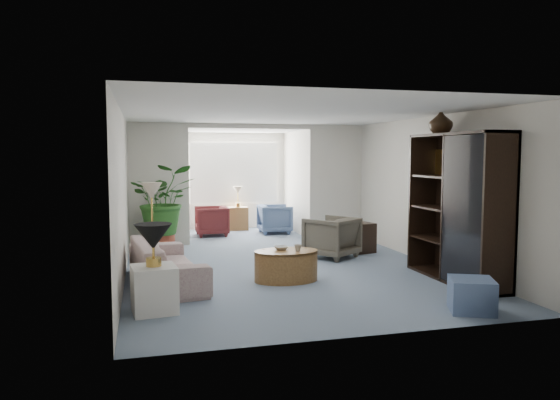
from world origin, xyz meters
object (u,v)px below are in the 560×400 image
object	(u,v)px
floor_lamp	(152,191)
framed_picture	(435,164)
ottoman	(472,295)
sunroom_chair_maroon	(212,221)
coffee_bowl	(281,248)
wingback_chair	(332,237)
side_table_dark	(361,238)
table_lamp	(153,237)
sofa	(167,263)
coffee_table	(286,266)
end_table	(154,289)
plant_pot	(165,242)
sunroom_chair_blue	(275,219)
sunroom_table	(238,218)
cabinet_urn	(441,122)
entertainment_cabinet	(457,208)
coffee_cup	(298,248)

from	to	relation	value
floor_lamp	framed_picture	bearing A→B (deg)	-16.04
ottoman	sunroom_chair_maroon	distance (m)	7.01
floor_lamp	coffee_bowl	xyz separation A→B (m)	(1.83, -1.61, -0.77)
wingback_chair	side_table_dark	distance (m)	0.77
wingback_chair	table_lamp	bearing A→B (deg)	4.09
sofa	framed_picture	bearing A→B (deg)	-94.96
coffee_table	framed_picture	bearing A→B (deg)	8.60
side_table_dark	sofa	bearing A→B (deg)	-157.15
end_table	floor_lamp	world-z (taller)	floor_lamp
floor_lamp	sunroom_chair_maroon	world-z (taller)	floor_lamp
table_lamp	side_table_dark	size ratio (longest dim) A/B	0.78
ottoman	sunroom_chair_maroon	bearing A→B (deg)	108.66
ottoman	sofa	bearing A→B (deg)	146.47
plant_pot	table_lamp	bearing A→B (deg)	-93.88
table_lamp	sunroom_chair_blue	world-z (taller)	table_lamp
coffee_table	wingback_chair	bearing A→B (deg)	49.93
sunroom_chair_blue	sofa	bearing A→B (deg)	149.74
ottoman	side_table_dark	bearing A→B (deg)	86.47
wingback_chair	sunroom_table	world-z (taller)	wingback_chair
cabinet_urn	wingback_chair	bearing A→B (deg)	125.69
coffee_bowl	cabinet_urn	xyz separation A→B (m)	(2.47, -0.22, 1.88)
sunroom_chair_blue	floor_lamp	bearing A→B (deg)	136.90
coffee_bowl	cabinet_urn	size ratio (longest dim) A/B	0.56
floor_lamp	wingback_chair	xyz separation A→B (m)	(3.14, -0.21, -0.88)
sunroom_table	sofa	bearing A→B (deg)	-110.86
cabinet_urn	sunroom_table	world-z (taller)	cabinet_urn
framed_picture	end_table	xyz separation A→B (m)	(-4.57, -1.50, -1.42)
end_table	plant_pot	xyz separation A→B (m)	(0.27, 4.05, -0.12)
framed_picture	entertainment_cabinet	bearing A→B (deg)	-102.70
cabinet_urn	ottoman	distance (m)	2.97
floor_lamp	coffee_cup	distance (m)	2.82
coffee_table	side_table_dark	distance (m)	2.66
table_lamp	cabinet_urn	distance (m)	4.68
table_lamp	plant_pot	world-z (taller)	table_lamp
coffee_table	side_table_dark	bearing A→B (deg)	42.54
plant_pot	ottoman	bearing A→B (deg)	-55.94
coffee_cup	entertainment_cabinet	size ratio (longest dim) A/B	0.05
floor_lamp	coffee_cup	xyz separation A→B (m)	(2.03, -1.81, -0.75)
framed_picture	sofa	bearing A→B (deg)	-178.04
table_lamp	floor_lamp	world-z (taller)	floor_lamp
coffee_table	side_table_dark	size ratio (longest dim) A/B	1.69
entertainment_cabinet	cabinet_urn	size ratio (longest dim) A/B	5.78
sunroom_chair_maroon	sunroom_table	world-z (taller)	sunroom_chair_maroon
ottoman	plant_pot	size ratio (longest dim) A/B	1.23
cabinet_urn	sunroom_table	distance (m)	6.26
wingback_chair	entertainment_cabinet	size ratio (longest dim) A/B	0.38
coffee_bowl	entertainment_cabinet	xyz separation A→B (m)	(2.47, -0.72, 0.61)
coffee_bowl	sofa	bearing A→B (deg)	174.78
framed_picture	sunroom_chair_maroon	bearing A→B (deg)	126.98
end_table	sofa	bearing A→B (deg)	81.57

